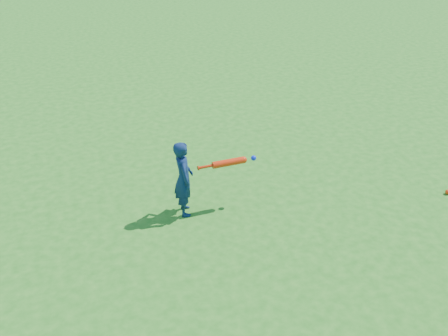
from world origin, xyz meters
name	(u,v)px	position (x,y,z in m)	size (l,w,h in m)	color
ground	(222,229)	(0.00, 0.00, 0.00)	(80.00, 80.00, 0.00)	#216D1A
child	(184,178)	(-0.33, 0.46, 0.47)	(0.34, 0.22, 0.93)	#0F224A
ground_ball_red	(448,192)	(2.96, -0.08, 0.03)	(0.06, 0.06, 0.06)	red
bat_swing	(231,162)	(0.25, 0.46, 0.60)	(0.73, 0.11, 0.08)	red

